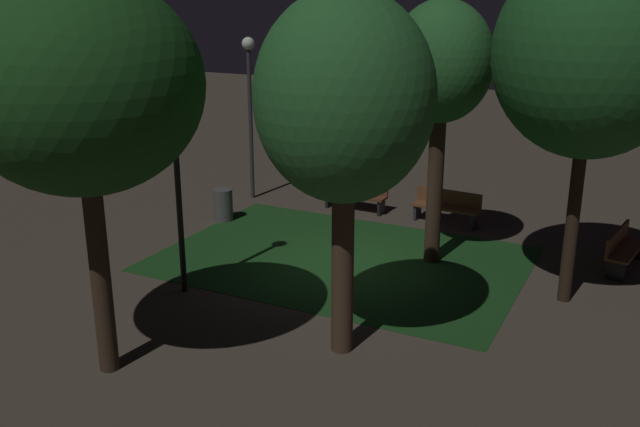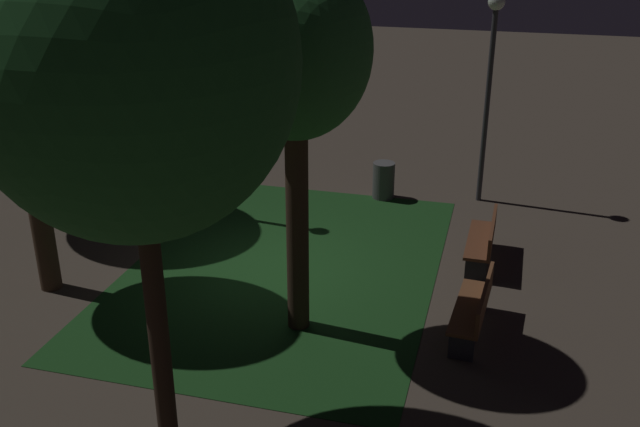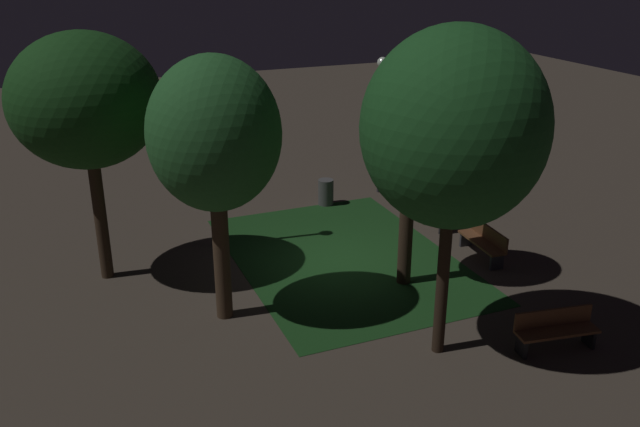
% 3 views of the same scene
% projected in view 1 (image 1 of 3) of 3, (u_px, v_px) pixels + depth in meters
% --- Properties ---
extents(ground_plane, '(60.00, 60.00, 0.00)m').
position_uv_depth(ground_plane, '(340.00, 263.00, 16.04)').
color(ground_plane, '#473D33').
extents(grass_lawn, '(8.15, 5.69, 0.01)m').
position_uv_depth(grass_lawn, '(341.00, 259.00, 16.25)').
color(grass_lawn, '#194219').
rests_on(grass_lawn, ground).
extents(bench_path_side, '(1.83, 0.61, 0.88)m').
position_uv_depth(bench_path_side, '(447.00, 206.00, 18.60)').
color(bench_path_side, brown).
rests_on(bench_path_side, ground).
extents(bench_corner, '(1.81, 0.52, 0.88)m').
position_uv_depth(bench_corner, '(356.00, 193.00, 19.72)').
color(bench_corner, brown).
rests_on(bench_corner, ground).
extents(bench_near_trees, '(0.75, 1.85, 0.88)m').
position_uv_depth(bench_near_trees, '(623.00, 248.00, 15.60)').
color(bench_near_trees, brown).
rests_on(bench_near_trees, ground).
extents(tree_right_canopy, '(3.60, 3.60, 6.27)m').
position_uv_depth(tree_right_canopy, '(81.00, 87.00, 10.18)').
color(tree_right_canopy, '#38281C').
rests_on(tree_right_canopy, ground).
extents(tree_lawn_side, '(2.21, 2.21, 5.79)m').
position_uv_depth(tree_lawn_side, '(441.00, 66.00, 14.82)').
color(tree_lawn_side, '#38281C').
rests_on(tree_lawn_side, ground).
extents(tree_back_right, '(3.57, 3.57, 6.79)m').
position_uv_depth(tree_back_right, '(592.00, 54.00, 12.65)').
color(tree_back_right, '#2D2116').
rests_on(tree_back_right, ground).
extents(tree_left_canopy, '(2.86, 2.86, 6.04)m').
position_uv_depth(tree_left_canopy, '(344.00, 100.00, 10.90)').
color(tree_left_canopy, '#423021').
rests_on(tree_left_canopy, ground).
extents(lamp_post_near_wall, '(0.36, 0.36, 4.68)m').
position_uv_depth(lamp_post_near_wall, '(250.00, 91.00, 20.05)').
color(lamp_post_near_wall, '#333338').
rests_on(lamp_post_near_wall, ground).
extents(lamp_post_path_center, '(0.36, 0.36, 5.02)m').
position_uv_depth(lamp_post_path_center, '(174.00, 130.00, 13.52)').
color(lamp_post_path_center, black).
rests_on(lamp_post_path_center, ground).
extents(trash_bin, '(0.51, 0.51, 0.87)m').
position_uv_depth(trash_bin, '(223.00, 205.00, 18.84)').
color(trash_bin, '#4C4C4C').
rests_on(trash_bin, ground).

